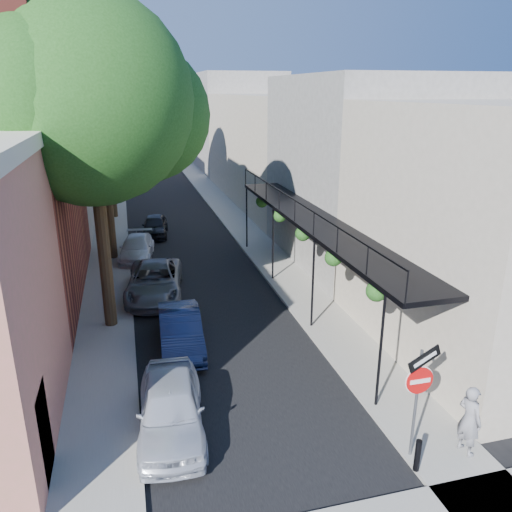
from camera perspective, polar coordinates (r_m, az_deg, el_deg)
road_surface at (r=38.51m, az=-10.12°, el=5.69°), size 6.00×64.00×0.01m
sidewalk_left at (r=38.41m, az=-16.10°, el=5.31°), size 2.00×64.00×0.12m
sidewalk_right at (r=38.99m, az=-4.23°, el=6.17°), size 2.00×64.00×0.12m
buildings_left at (r=36.98m, az=-25.18°, el=11.51°), size 10.10×59.10×12.00m
buildings_right at (r=39.02m, az=3.16°, el=12.70°), size 9.80×55.00×10.00m
sign_post at (r=12.13m, az=18.15°, el=-13.80°), size 0.89×0.17×2.99m
bollard at (r=12.61m, az=17.98°, el=-20.86°), size 0.14×0.14×0.80m
oak_near at (r=17.76m, az=-17.03°, el=16.25°), size 7.48×6.80×11.42m
oak_mid at (r=25.75m, az=-16.48°, el=14.91°), size 6.60×6.00×10.20m
oak_far at (r=34.76m, az=-16.28°, el=17.66°), size 7.70×7.00×11.90m
parked_car_a at (r=13.35m, az=-9.71°, el=-16.71°), size 1.95×4.20×1.39m
parked_car_b at (r=17.12m, az=-8.62°, el=-8.42°), size 1.53×3.97×1.29m
parked_car_c at (r=21.43m, az=-11.48°, el=-2.85°), size 2.83×5.09×1.35m
parked_car_d at (r=26.44m, az=-13.47°, el=0.88°), size 2.10×4.11×1.14m
parked_car_e at (r=30.47m, az=-11.47°, el=3.42°), size 1.80×3.70×1.22m
pedestrian at (r=13.24m, az=23.20°, el=-16.84°), size 0.53×0.71×1.76m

